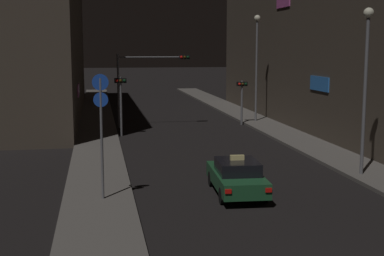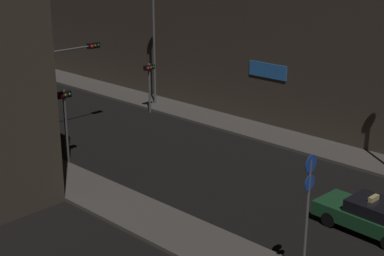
{
  "view_description": "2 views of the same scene",
  "coord_description": "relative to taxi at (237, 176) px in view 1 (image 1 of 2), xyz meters",
  "views": [
    {
      "loc": [
        -6.23,
        -10.42,
        5.88
      ],
      "look_at": [
        -1.15,
        18.29,
        1.52
      ],
      "focal_mm": 50.49,
      "sensor_mm": 36.0,
      "label": 1
    },
    {
      "loc": [
        -20.99,
        0.86,
        11.38
      ],
      "look_at": [
        0.69,
        21.51,
        1.55
      ],
      "focal_mm": 54.05,
      "sensor_mm": 36.0,
      "label": 2
    }
  ],
  "objects": [
    {
      "name": "sidewalk_left",
      "position": [
        -5.52,
        21.21,
        -0.65
      ],
      "size": [
        2.71,
        66.72,
        0.16
      ],
      "primitive_type": "cube",
      "color": "#5B5651",
      "rests_on": "ground_plane"
    },
    {
      "name": "sidewalk_right",
      "position": [
        7.03,
        21.21,
        -0.65
      ],
      "size": [
        2.71,
        66.72,
        0.16
      ],
      "primitive_type": "cube",
      "color": "#5B5651",
      "rests_on": "ground_plane"
    },
    {
      "name": "building_facade_left",
      "position": [
        -12.05,
        27.35,
        6.73
      ],
      "size": [
        10.43,
        31.84,
        14.93
      ],
      "color": "#473D33",
      "rests_on": "ground_plane"
    },
    {
      "name": "taxi",
      "position": [
        0.0,
        0.0,
        0.0
      ],
      "size": [
        2.04,
        4.54,
        1.62
      ],
      "color": "#1E512D",
      "rests_on": "ground_plane"
    },
    {
      "name": "traffic_light_overhead",
      "position": [
        -1.83,
        19.23,
        3.24
      ],
      "size": [
        5.39,
        0.42,
        5.43
      ],
      "color": "slate",
      "rests_on": "ground_plane"
    },
    {
      "name": "traffic_light_left_kerb",
      "position": [
        -3.91,
        15.4,
        2.09
      ],
      "size": [
        0.8,
        0.42,
        3.97
      ],
      "color": "slate",
      "rests_on": "ground_plane"
    },
    {
      "name": "traffic_light_right_kerb",
      "position": [
        5.43,
        19.13,
        1.72
      ],
      "size": [
        0.8,
        0.42,
        3.39
      ],
      "color": "slate",
      "rests_on": "ground_plane"
    },
    {
      "name": "sign_pole_left",
      "position": [
        -5.33,
        -0.29,
        2.29
      ],
      "size": [
        0.61,
        0.1,
        4.75
      ],
      "color": "slate",
      "rests_on": "sidewalk_left"
    },
    {
      "name": "street_lamp_near_block",
      "position": [
        6.33,
        1.76,
        4.22
      ],
      "size": [
        0.46,
        0.46,
        7.45
      ],
      "color": "slate",
      "rests_on": "sidewalk_right"
    },
    {
      "name": "street_lamp_far_block",
      "position": [
        6.84,
        20.15,
        4.78
      ],
      "size": [
        0.48,
        0.48,
        8.2
      ],
      "color": "slate",
      "rests_on": "sidewalk_right"
    }
  ]
}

